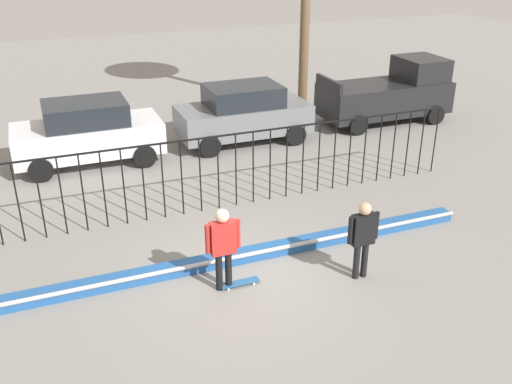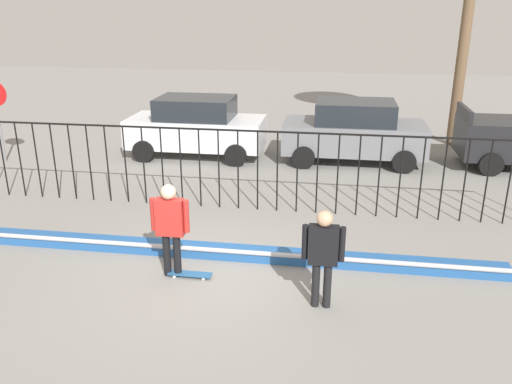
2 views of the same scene
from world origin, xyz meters
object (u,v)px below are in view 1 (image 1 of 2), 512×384
pickup_truck (390,93)px  skateboard (240,283)px  skateboarder (223,242)px  parked_car_white (88,132)px  camera_operator (363,234)px  parked_car_gray (243,113)px

pickup_truck → skateboard: bearing=-142.1°
skateboarder → parked_car_white: (-1.62, 7.82, -0.08)m
skateboarder → pickup_truck: 12.12m
camera_operator → parked_car_white: parked_car_white is taller
camera_operator → skateboarder: bearing=24.2°
skateboard → parked_car_gray: size_ratio=0.19×
parked_car_gray → parked_car_white: bearing=-177.5°
parked_car_white → parked_car_gray: same height
pickup_truck → parked_car_white: bearing=176.4°
parked_car_white → parked_car_gray: (4.97, 0.08, 0.00)m
skateboarder → parked_car_gray: (3.35, 7.90, -0.08)m
skateboarder → pickup_truck: size_ratio=0.37×
parked_car_gray → pickup_truck: (5.72, 0.13, 0.06)m
skateboard → parked_car_white: (-1.95, 7.85, 0.91)m
skateboard → pickup_truck: size_ratio=0.17×
camera_operator → skateboard: bearing=23.1°
skateboarder → parked_car_gray: size_ratio=0.41×
skateboard → parked_car_gray: (3.03, 7.93, 0.91)m
skateboarder → skateboard: 1.04m
skateboard → camera_operator: size_ratio=0.47×
skateboard → skateboarder: bearing=165.0°
skateboard → parked_car_white: 8.14m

